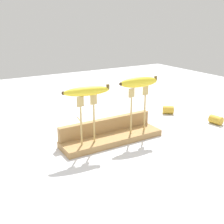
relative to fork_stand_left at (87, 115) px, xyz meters
name	(u,v)px	position (x,y,z in m)	size (l,w,h in m)	color
ground_plane	(112,141)	(0.12, 0.02, -0.14)	(3.00, 3.00, 0.00)	silver
wooden_board	(112,138)	(0.12, 0.02, -0.12)	(0.42, 0.12, 0.03)	#A87F4C
board_backstop	(106,125)	(0.12, 0.06, -0.08)	(0.42, 0.02, 0.06)	#A87F4C
fork_stand_left	(87,115)	(0.00, 0.00, 0.00)	(0.08, 0.01, 0.19)	tan
fork_stand_right	(138,106)	(0.23, 0.00, 0.00)	(0.09, 0.01, 0.19)	tan
banana_raised_left	(87,91)	(0.00, 0.00, 0.09)	(0.18, 0.06, 0.04)	yellow
banana_raised_right	(139,82)	(0.23, 0.00, 0.10)	(0.17, 0.06, 0.04)	yellow
fork_fallen_near	(84,125)	(0.09, 0.23, -0.13)	(0.05, 0.19, 0.01)	tan
banana_chunk_near	(216,120)	(0.64, -0.07, -0.12)	(0.05, 0.06, 0.04)	gold
banana_chunk_far	(168,110)	(0.55, 0.16, -0.11)	(0.07, 0.07, 0.04)	gold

